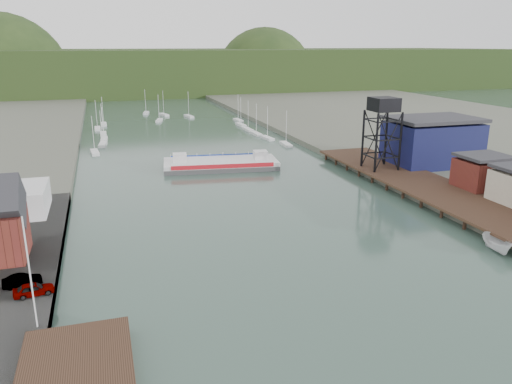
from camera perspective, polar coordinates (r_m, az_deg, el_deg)
ground at (r=55.36m, az=13.05°, el=-16.06°), size 600.00×600.00×0.00m
east_land at (r=169.89m, az=26.77°, el=4.82°), size 120.00×400.00×3.20m
east_pier at (r=108.47m, az=18.30°, el=1.00°), size 14.00×70.00×2.45m
flagpole at (r=54.93m, az=-24.43°, el=-8.47°), size 0.16×0.16×12.00m
lift_tower at (r=115.44m, az=14.38°, el=9.20°), size 6.50×6.50×16.00m
blue_shed at (r=126.70m, az=19.47°, el=5.45°), size 20.50×14.50×11.30m
marina_sailboats at (r=182.27m, az=-9.18°, el=7.18°), size 57.71×92.65×0.90m
distant_hills at (r=342.25m, az=-14.04°, el=12.91°), size 500.00×120.00×80.00m
chain_ferry at (r=123.36m, az=-4.05°, el=3.26°), size 28.83×14.57×3.98m
motorboat at (r=81.67m, az=25.81°, el=-5.42°), size 3.28×6.46×2.38m
car_west_a at (r=63.85m, az=-24.07°, el=-10.10°), size 4.68×2.48×1.52m
car_west_b at (r=66.70m, az=-25.18°, el=-9.12°), size 4.60×2.22×1.45m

